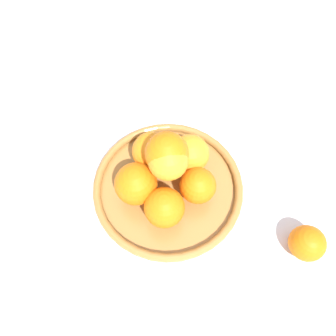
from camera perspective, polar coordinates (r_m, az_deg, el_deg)
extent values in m
plane|color=silver|center=(0.69, 0.00, -3.97)|extent=(4.00, 4.00, 0.00)
cylinder|color=#A57238|center=(0.69, 0.00, -3.71)|extent=(0.30, 0.30, 0.02)
torus|color=#A57238|center=(0.67, 0.00, -3.15)|extent=(0.31, 0.31, 0.02)
sphere|color=orange|center=(0.65, 3.81, 2.49)|extent=(0.08, 0.08, 0.08)
sphere|color=orange|center=(0.65, -2.84, 2.91)|extent=(0.08, 0.08, 0.08)
sphere|color=orange|center=(0.62, -5.60, -2.76)|extent=(0.08, 0.08, 0.08)
sphere|color=orange|center=(0.60, -0.63, -6.88)|extent=(0.08, 0.08, 0.08)
sphere|color=orange|center=(0.63, 5.20, -3.07)|extent=(0.07, 0.07, 0.07)
sphere|color=orange|center=(0.58, 0.11, 2.62)|extent=(0.08, 0.08, 0.08)
sphere|color=orange|center=(0.58, 0.22, 1.59)|extent=(0.07, 0.07, 0.07)
sphere|color=orange|center=(0.67, 23.05, -11.95)|extent=(0.07, 0.07, 0.07)
cube|color=silver|center=(0.88, 1.33, 16.78)|extent=(0.19, 0.19, 0.01)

